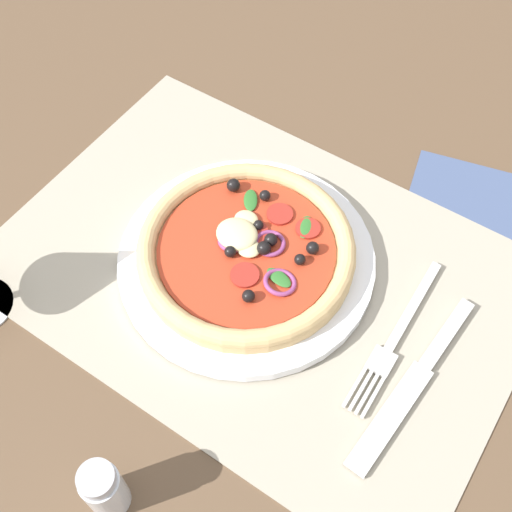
{
  "coord_description": "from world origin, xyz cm",
  "views": [
    {
      "loc": [
        -19.0,
        29.24,
        55.34
      ],
      "look_at": [
        0.49,
        0.0,
        2.6
      ],
      "focal_mm": 46.05,
      "sensor_mm": 36.0,
      "label": 1
    }
  ],
  "objects_px": {
    "pizza": "(249,246)",
    "knife": "(414,383)",
    "pepper_shaker": "(104,489)",
    "napkin": "(479,214)",
    "plate": "(249,256)",
    "fork": "(393,342)"
  },
  "relations": [
    {
      "from": "pizza",
      "to": "napkin",
      "type": "xyz_separation_m",
      "value": [
        -0.17,
        -0.18,
        -0.03
      ]
    },
    {
      "from": "plate",
      "to": "napkin",
      "type": "relative_size",
      "value": 1.67
    },
    {
      "from": "napkin",
      "to": "fork",
      "type": "bearing_deg",
      "value": 87.88
    },
    {
      "from": "pizza",
      "to": "napkin",
      "type": "distance_m",
      "value": 0.25
    },
    {
      "from": "plate",
      "to": "pizza",
      "type": "bearing_deg",
      "value": -104.67
    },
    {
      "from": "knife",
      "to": "napkin",
      "type": "relative_size",
      "value": 1.31
    },
    {
      "from": "knife",
      "to": "napkin",
      "type": "bearing_deg",
      "value": -168.71
    },
    {
      "from": "pizza",
      "to": "knife",
      "type": "distance_m",
      "value": 0.2
    },
    {
      "from": "plate",
      "to": "pepper_shaker",
      "type": "bearing_deg",
      "value": 98.13
    },
    {
      "from": "napkin",
      "to": "pepper_shaker",
      "type": "bearing_deg",
      "value": 73.16
    },
    {
      "from": "fork",
      "to": "napkin",
      "type": "height_order",
      "value": "fork"
    },
    {
      "from": "fork",
      "to": "napkin",
      "type": "xyz_separation_m",
      "value": [
        -0.01,
        -0.19,
        -0.0
      ]
    },
    {
      "from": "plate",
      "to": "napkin",
      "type": "xyz_separation_m",
      "value": [
        -0.17,
        -0.18,
        -0.01
      ]
    },
    {
      "from": "plate",
      "to": "napkin",
      "type": "distance_m",
      "value": 0.25
    },
    {
      "from": "pizza",
      "to": "pepper_shaker",
      "type": "xyz_separation_m",
      "value": [
        -0.04,
        0.25,
        0.01
      ]
    },
    {
      "from": "plate",
      "to": "knife",
      "type": "distance_m",
      "value": 0.2
    },
    {
      "from": "napkin",
      "to": "knife",
      "type": "bearing_deg",
      "value": 97.23
    },
    {
      "from": "knife",
      "to": "napkin",
      "type": "xyz_separation_m",
      "value": [
        0.03,
        -0.21,
        -0.0
      ]
    },
    {
      "from": "plate",
      "to": "pepper_shaker",
      "type": "height_order",
      "value": "pepper_shaker"
    },
    {
      "from": "pizza",
      "to": "fork",
      "type": "height_order",
      "value": "pizza"
    },
    {
      "from": "knife",
      "to": "pepper_shaker",
      "type": "xyz_separation_m",
      "value": [
        0.16,
        0.22,
        0.03
      ]
    },
    {
      "from": "fork",
      "to": "knife",
      "type": "xyz_separation_m",
      "value": [
        -0.03,
        0.03,
        0.0
      ]
    }
  ]
}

